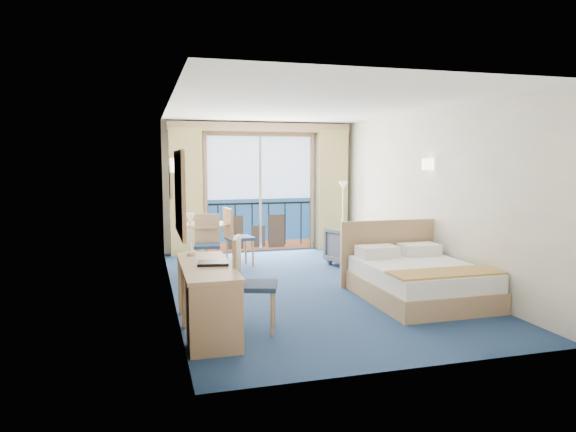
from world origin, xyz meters
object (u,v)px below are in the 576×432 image
(nightstand, at_px, (411,262))
(floor_lamp, at_px, (343,198))
(desk, at_px, (212,305))
(table_chair_b, at_px, (207,240))
(bed, at_px, (418,279))
(armchair, at_px, (352,246))
(table_chair_a, at_px, (235,234))
(desk_chair, at_px, (248,278))
(round_table, at_px, (206,234))

(nightstand, distance_m, floor_lamp, 2.79)
(desk, xyz_separation_m, table_chair_b, (0.36, 3.47, 0.14))
(bed, height_order, nightstand, bed)
(armchair, relative_size, table_chair_a, 0.73)
(bed, height_order, table_chair_a, table_chair_a)
(armchair, xyz_separation_m, table_chair_b, (-2.61, 0.10, 0.21))
(floor_lamp, relative_size, desk_chair, 1.38)
(bed, distance_m, desk, 3.13)
(bed, height_order, round_table, bed)
(armchair, bearing_deg, table_chair_b, -20.93)
(armchair, bearing_deg, round_table, -31.51)
(nightstand, xyz_separation_m, floor_lamp, (-0.14, 2.66, 0.84))
(desk_chair, relative_size, table_chair_b, 1.07)
(table_chair_a, bearing_deg, armchair, -112.72)
(bed, xyz_separation_m, desk, (-2.96, -1.01, 0.14))
(desk, height_order, table_chair_a, table_chair_a)
(nightstand, bearing_deg, table_chair_b, 156.46)
(nightstand, xyz_separation_m, desk_chair, (-3.03, -1.75, 0.33))
(armchair, distance_m, desk_chair, 3.93)
(nightstand, distance_m, desk, 4.08)
(nightstand, height_order, armchair, armchair)
(bed, xyz_separation_m, table_chair_b, (-2.60, 2.47, 0.28))
(bed, xyz_separation_m, floor_lamp, (0.38, 3.77, 0.83))
(desk, height_order, round_table, round_table)
(bed, distance_m, table_chair_a, 3.53)
(bed, bearing_deg, table_chair_a, 125.88)
(table_chair_a, bearing_deg, round_table, 69.23)
(armchair, height_order, table_chair_b, table_chair_b)
(armchair, bearing_deg, desk, 29.92)
(round_table, bearing_deg, desk, -95.83)
(armchair, bearing_deg, bed, 71.11)
(armchair, distance_m, table_chair_a, 2.14)
(nightstand, relative_size, table_chair_a, 0.51)
(armchair, xyz_separation_m, round_table, (-2.57, 0.58, 0.24))
(nightstand, xyz_separation_m, round_table, (-3.08, 1.84, 0.32))
(desk, xyz_separation_m, round_table, (0.40, 3.96, 0.17))
(floor_lamp, relative_size, round_table, 1.68)
(armchair, height_order, floor_lamp, floor_lamp)
(nightstand, distance_m, round_table, 3.60)
(bed, height_order, armchair, bed)
(armchair, bearing_deg, table_chair_a, -31.89)
(nightstand, relative_size, table_chair_b, 0.54)
(desk, bearing_deg, table_chair_a, 76.83)
(floor_lamp, distance_m, desk, 5.87)
(bed, height_order, desk_chair, desk_chair)
(desk_chair, bearing_deg, nightstand, -43.05)
(desk_chair, bearing_deg, round_table, 17.68)
(floor_lamp, xyz_separation_m, table_chair_b, (-2.98, -1.30, -0.55))
(nightstand, relative_size, desk, 0.33)
(armchair, xyz_separation_m, desk, (-2.97, -3.37, 0.07))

